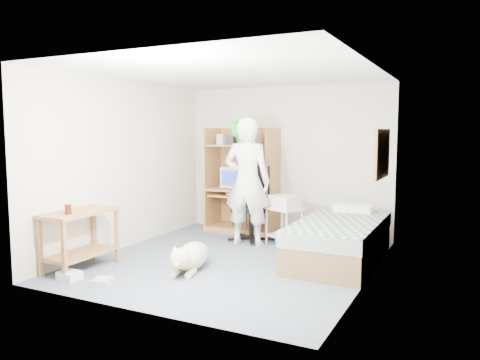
{
  "coord_description": "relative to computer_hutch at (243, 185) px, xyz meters",
  "views": [
    {
      "loc": [
        2.84,
        -5.49,
        1.75
      ],
      "look_at": [
        -0.13,
        0.47,
        1.05
      ],
      "focal_mm": 35.0,
      "sensor_mm": 36.0,
      "label": 1
    }
  ],
  "objects": [
    {
      "name": "floor",
      "position": [
        0.7,
        -1.74,
        -0.82
      ],
      "size": [
        4.0,
        4.0,
        0.0
      ],
      "primitive_type": "plane",
      "color": "#495564",
      "rests_on": "ground"
    },
    {
      "name": "wall_back",
      "position": [
        0.7,
        0.26,
        0.43
      ],
      "size": [
        3.6,
        0.02,
        2.5
      ],
      "primitive_type": "cube",
      "color": "beige",
      "rests_on": "floor"
    },
    {
      "name": "wall_right",
      "position": [
        2.5,
        -1.74,
        0.43
      ],
      "size": [
        0.02,
        4.0,
        2.5
      ],
      "primitive_type": "cube",
      "color": "beige",
      "rests_on": "floor"
    },
    {
      "name": "wall_left",
      "position": [
        -1.1,
        -1.74,
        0.43
      ],
      "size": [
        0.02,
        4.0,
        2.5
      ],
      "primitive_type": "cube",
      "color": "beige",
      "rests_on": "floor"
    },
    {
      "name": "ceiling",
      "position": [
        0.7,
        -1.74,
        1.68
      ],
      "size": [
        3.6,
        4.0,
        0.02
      ],
      "primitive_type": "cube",
      "color": "white",
      "rests_on": "wall_back"
    },
    {
      "name": "computer_hutch",
      "position": [
        0.0,
        0.0,
        0.0
      ],
      "size": [
        1.2,
        0.63,
        1.8
      ],
      "color": "brown",
      "rests_on": "floor"
    },
    {
      "name": "bed",
      "position": [
        2.0,
        -1.12,
        -0.53
      ],
      "size": [
        1.02,
        2.02,
        0.66
      ],
      "color": "brown",
      "rests_on": "floor"
    },
    {
      "name": "side_desk",
      "position": [
        -0.85,
        -2.94,
        -0.33
      ],
      "size": [
        0.5,
        1.0,
        0.75
      ],
      "color": "brown",
      "rests_on": "floor"
    },
    {
      "name": "corkboard",
      "position": [
        2.47,
        -0.84,
        0.63
      ],
      "size": [
        0.04,
        0.94,
        0.66
      ],
      "color": "#9D7746",
      "rests_on": "wall_right"
    },
    {
      "name": "office_chair",
      "position": [
        0.41,
        -0.5,
        -0.4
      ],
      "size": [
        0.66,
        0.66,
        1.18
      ],
      "rotation": [
        0.0,
        0.0,
        0.15
      ],
      "color": "black",
      "rests_on": "floor"
    },
    {
      "name": "person",
      "position": [
        0.47,
        -0.81,
        0.16
      ],
      "size": [
        0.77,
        0.57,
        1.96
      ],
      "primitive_type": "imported",
      "rotation": [
        0.0,
        0.0,
        3.29
      ],
      "color": "white",
      "rests_on": "floor"
    },
    {
      "name": "parrot",
      "position": [
        0.27,
        -0.8,
        0.97
      ],
      "size": [
        0.14,
        0.25,
        0.4
      ],
      "rotation": [
        0.0,
        0.0,
        0.15
      ],
      "color": "#127F13",
      "rests_on": "person"
    },
    {
      "name": "dog",
      "position": [
        0.42,
        -2.36,
        -0.64
      ],
      "size": [
        0.5,
        1.09,
        0.41
      ],
      "rotation": [
        0.0,
        0.0,
        0.21
      ],
      "color": "tan",
      "rests_on": "floor"
    },
    {
      "name": "printer_cart",
      "position": [
        1.0,
        -0.6,
        -0.43
      ],
      "size": [
        0.61,
        0.56,
        0.59
      ],
      "rotation": [
        0.0,
        0.0,
        -0.42
      ],
      "color": "silver",
      "rests_on": "floor"
    },
    {
      "name": "printer",
      "position": [
        1.0,
        -0.6,
        -0.14
      ],
      "size": [
        0.51,
        0.46,
        0.18
      ],
      "primitive_type": "cube",
      "rotation": [
        0.0,
        0.0,
        -0.42
      ],
      "color": "#BCBBB7",
      "rests_on": "printer_cart"
    },
    {
      "name": "crt_monitor",
      "position": [
        -0.16,
        0.01,
        0.13
      ],
      "size": [
        0.4,
        0.42,
        0.36
      ],
      "rotation": [
        0.0,
        0.0,
        0.05
      ],
      "color": "beige",
      "rests_on": "computer_hutch"
    },
    {
      "name": "keyboard",
      "position": [
        0.02,
        -0.16,
        -0.15
      ],
      "size": [
        0.46,
        0.2,
        0.03
      ],
      "primitive_type": "cube",
      "rotation": [
        0.0,
        0.0,
        -0.09
      ],
      "color": "beige",
      "rests_on": "computer_hutch"
    },
    {
      "name": "pencil_cup",
      "position": [
        0.33,
        -0.09,
        -0.0
      ],
      "size": [
        0.08,
        0.08,
        0.12
      ],
      "primitive_type": "cylinder",
      "color": "yellow",
      "rests_on": "computer_hutch"
    },
    {
      "name": "drink_glass",
      "position": [
        -0.8,
        -3.16,
        -0.01
      ],
      "size": [
        0.08,
        0.08,
        0.12
      ],
      "primitive_type": "cylinder",
      "color": "#3B1409",
      "rests_on": "side_desk"
    },
    {
      "name": "floor_box_a",
      "position": [
        -0.65,
        -3.32,
        -0.77
      ],
      "size": [
        0.26,
        0.22,
        0.1
      ],
      "primitive_type": "cube",
      "rotation": [
        0.0,
        0.0,
        -0.08
      ],
      "color": "silver",
      "rests_on": "floor"
    },
    {
      "name": "floor_box_b",
      "position": [
        -0.17,
        -3.3,
        -0.78
      ],
      "size": [
        0.24,
        0.27,
        0.08
      ],
      "primitive_type": "cube",
      "rotation": [
        0.0,
        0.0,
        0.35
      ],
      "color": "#B4B4AE",
      "rests_on": "floor"
    }
  ]
}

